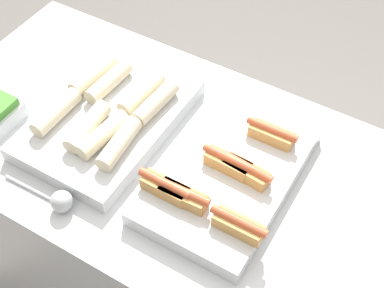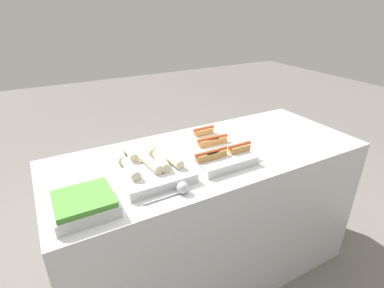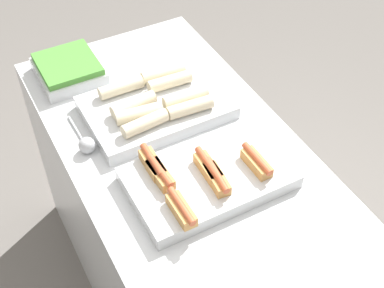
% 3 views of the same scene
% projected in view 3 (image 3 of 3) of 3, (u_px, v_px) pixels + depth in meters
% --- Properties ---
extents(counter, '(1.84, 0.76, 0.92)m').
position_uv_depth(counter, '(207.00, 264.00, 2.02)').
color(counter, silver).
rests_on(counter, ground_plane).
extents(tray_hotdogs, '(0.34, 0.50, 0.10)m').
position_uv_depth(tray_hotdogs, '(206.00, 177.00, 1.67)').
color(tray_hotdogs, silver).
rests_on(tray_hotdogs, counter).
extents(tray_wraps, '(0.34, 0.50, 0.10)m').
position_uv_depth(tray_wraps, '(156.00, 105.00, 1.91)').
color(tray_wraps, silver).
rests_on(tray_wraps, counter).
extents(tray_side_front, '(0.25, 0.24, 0.07)m').
position_uv_depth(tray_side_front, '(69.00, 69.00, 2.06)').
color(tray_side_front, silver).
rests_on(tray_side_front, counter).
extents(serving_spoon_near, '(0.22, 0.06, 0.06)m').
position_uv_depth(serving_spoon_near, '(86.00, 144.00, 1.79)').
color(serving_spoon_near, '#B2B5BA').
rests_on(serving_spoon_near, counter).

